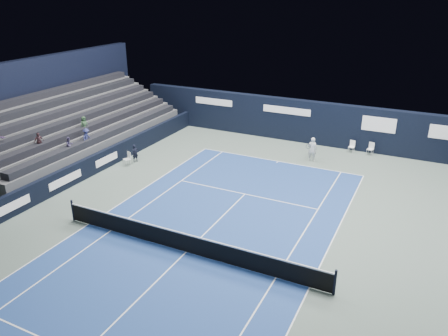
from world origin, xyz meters
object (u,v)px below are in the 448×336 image
Objects in this scene: folding_chair_back_b at (371,148)px; line_judge_chair at (128,158)px; tennis_net at (186,242)px; tennis_player at (312,149)px; folding_chair_back_a at (352,145)px.

line_judge_chair reaches higher than folding_chair_back_b.
tennis_player is at bearing 81.62° from tennis_net.
folding_chair_back_b is (1.26, 0.04, 0.02)m from folding_chair_back_a.
folding_chair_back_a is 0.96× the size of folding_chair_back_b.
folding_chair_back_b is at bearing 8.00° from folding_chair_back_a.
tennis_player reaches higher than line_judge_chair.
tennis_net is (8.49, -7.03, -0.00)m from line_judge_chair.
folding_chair_back_b is at bearing 71.75° from tennis_net.
tennis_player reaches higher than folding_chair_back_a.
line_judge_chair is 11.02m from tennis_net.
folding_chair_back_b reaches higher than folding_chair_back_a.
tennis_net is (-3.98, -15.83, 0.03)m from folding_chair_back_a.
tennis_player reaches higher than folding_chair_back_b.
line_judge_chair is 12.00m from tennis_player.
tennis_player is at bearing -124.94° from folding_chair_back_b.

